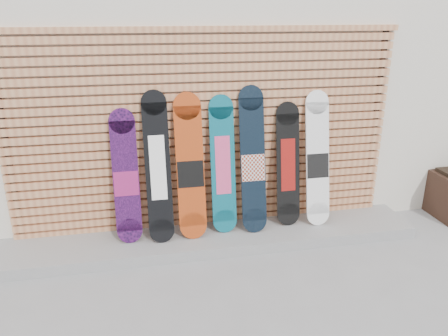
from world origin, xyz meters
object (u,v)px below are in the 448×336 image
at_px(snowboard_1, 158,168).
at_px(snowboard_5, 288,165).
at_px(snowboard_4, 253,161).
at_px(snowboard_0, 126,178).
at_px(snowboard_3, 223,165).
at_px(snowboard_2, 190,168).
at_px(snowboard_6, 317,160).

xyz_separation_m(snowboard_1, snowboard_5, (1.44, 0.06, -0.09)).
bearing_deg(snowboard_5, snowboard_4, -173.65).
relative_size(snowboard_0, snowboard_4, 0.88).
distance_m(snowboard_1, snowboard_4, 1.02).
bearing_deg(snowboard_0, snowboard_3, 0.93).
bearing_deg(snowboard_1, snowboard_5, 2.25).
relative_size(snowboard_4, snowboard_5, 1.14).
height_order(snowboard_1, snowboard_4, snowboard_4).
xyz_separation_m(snowboard_2, snowboard_6, (1.44, 0.02, -0.01)).
bearing_deg(snowboard_2, snowboard_0, 178.11).
bearing_deg(snowboard_2, snowboard_1, -178.92).
bearing_deg(snowboard_5, snowboard_0, -179.09).
height_order(snowboard_4, snowboard_5, snowboard_4).
bearing_deg(snowboard_1, snowboard_4, 0.55).
distance_m(snowboard_0, snowboard_4, 1.36).
xyz_separation_m(snowboard_1, snowboard_2, (0.34, 0.01, -0.03)).
distance_m(snowboard_2, snowboard_6, 1.44).
height_order(snowboard_3, snowboard_4, snowboard_4).
xyz_separation_m(snowboard_0, snowboard_6, (2.11, -0.01, 0.05)).
bearing_deg(snowboard_4, snowboard_5, 6.35).
height_order(snowboard_1, snowboard_6, snowboard_1).
bearing_deg(snowboard_1, snowboard_0, 175.10).
xyz_separation_m(snowboard_0, snowboard_3, (1.03, 0.02, 0.06)).
bearing_deg(snowboard_6, snowboard_1, -179.26).
xyz_separation_m(snowboard_2, snowboard_4, (0.68, 0.00, 0.02)).
relative_size(snowboard_3, snowboard_4, 0.94).
bearing_deg(snowboard_0, snowboard_2, -1.89).
xyz_separation_m(snowboard_0, snowboard_5, (1.77, 0.03, 0.01)).
bearing_deg(snowboard_6, snowboard_2, -179.34).
distance_m(snowboard_4, snowboard_5, 0.43).
bearing_deg(snowboard_0, snowboard_4, -0.79).
height_order(snowboard_2, snowboard_6, snowboard_2).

